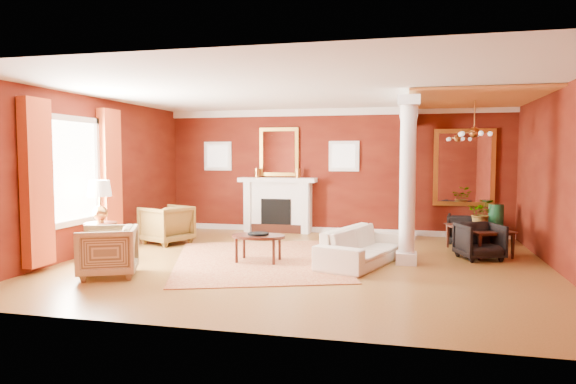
% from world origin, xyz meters
% --- Properties ---
extents(ground, '(8.00, 8.00, 0.00)m').
position_xyz_m(ground, '(0.00, 0.00, 0.00)').
color(ground, brown).
rests_on(ground, ground).
extents(room_shell, '(8.04, 7.04, 2.92)m').
position_xyz_m(room_shell, '(0.00, 0.00, 2.02)').
color(room_shell, '#631D0D').
rests_on(room_shell, ground).
extents(fireplace, '(1.85, 0.42, 1.29)m').
position_xyz_m(fireplace, '(-1.30, 3.32, 0.65)').
color(fireplace, white).
rests_on(fireplace, ground).
extents(overmantel_mirror, '(0.95, 0.07, 1.15)m').
position_xyz_m(overmantel_mirror, '(-1.30, 3.45, 1.90)').
color(overmantel_mirror, gold).
rests_on(overmantel_mirror, fireplace).
extents(flank_window_left, '(0.70, 0.07, 0.70)m').
position_xyz_m(flank_window_left, '(-2.85, 3.46, 1.80)').
color(flank_window_left, white).
rests_on(flank_window_left, room_shell).
extents(flank_window_right, '(0.70, 0.07, 0.70)m').
position_xyz_m(flank_window_right, '(0.25, 3.46, 1.80)').
color(flank_window_right, white).
rests_on(flank_window_right, room_shell).
extents(left_window, '(0.21, 2.55, 2.60)m').
position_xyz_m(left_window, '(-3.89, -0.60, 1.42)').
color(left_window, white).
rests_on(left_window, room_shell).
extents(column_front, '(0.36, 0.36, 2.80)m').
position_xyz_m(column_front, '(1.70, 0.30, 1.43)').
color(column_front, white).
rests_on(column_front, ground).
extents(column_back, '(0.36, 0.36, 2.80)m').
position_xyz_m(column_back, '(1.70, 3.00, 1.43)').
color(column_back, white).
rests_on(column_back, ground).
extents(header_beam, '(0.30, 3.20, 0.32)m').
position_xyz_m(header_beam, '(1.70, 1.90, 2.62)').
color(header_beam, white).
rests_on(header_beam, column_front).
extents(amber_ceiling, '(2.30, 3.40, 0.04)m').
position_xyz_m(amber_ceiling, '(2.85, 1.75, 2.87)').
color(amber_ceiling, '#DC8B40').
rests_on(amber_ceiling, room_shell).
extents(dining_mirror, '(1.30, 0.07, 1.70)m').
position_xyz_m(dining_mirror, '(2.90, 3.45, 1.55)').
color(dining_mirror, gold).
rests_on(dining_mirror, room_shell).
extents(chandelier, '(0.60, 0.62, 0.75)m').
position_xyz_m(chandelier, '(2.90, 1.80, 2.25)').
color(chandelier, '#BC813B').
rests_on(chandelier, room_shell).
extents(crown_trim, '(8.00, 0.08, 0.16)m').
position_xyz_m(crown_trim, '(0.00, 3.46, 2.82)').
color(crown_trim, white).
rests_on(crown_trim, room_shell).
extents(base_trim, '(8.00, 0.08, 0.12)m').
position_xyz_m(base_trim, '(0.00, 3.46, 0.06)').
color(base_trim, white).
rests_on(base_trim, ground).
extents(rug, '(3.82, 4.38, 0.01)m').
position_xyz_m(rug, '(-0.82, 0.02, 0.01)').
color(rug, maroon).
rests_on(rug, ground).
extents(sofa, '(1.23, 2.13, 0.80)m').
position_xyz_m(sofa, '(0.98, 0.16, 0.40)').
color(sofa, '#F2E3CC').
rests_on(sofa, ground).
extents(armchair_leopard, '(1.07, 1.10, 0.87)m').
position_xyz_m(armchair_leopard, '(-3.13, 1.22, 0.43)').
color(armchair_leopard, black).
rests_on(armchair_leopard, ground).
extents(armchair_stripe, '(1.03, 1.05, 0.83)m').
position_xyz_m(armchair_stripe, '(-2.67, -1.62, 0.42)').
color(armchair_stripe, '#C9B486').
rests_on(armchair_stripe, ground).
extents(coffee_table, '(0.92, 0.92, 0.47)m').
position_xyz_m(coffee_table, '(-0.76, -0.11, 0.42)').
color(coffee_table, black).
rests_on(coffee_table, ground).
extents(coffee_book, '(0.17, 0.09, 0.24)m').
position_xyz_m(coffee_book, '(-0.80, -0.04, 0.59)').
color(coffee_book, black).
rests_on(coffee_book, coffee_table).
extents(side_table, '(0.56, 0.56, 1.39)m').
position_xyz_m(side_table, '(-3.50, -0.53, 0.92)').
color(side_table, black).
rests_on(side_table, ground).
extents(dining_table, '(0.94, 1.44, 0.76)m').
position_xyz_m(dining_table, '(3.03, 1.64, 0.38)').
color(dining_table, black).
rests_on(dining_table, ground).
extents(dining_chair_near, '(0.86, 0.84, 0.70)m').
position_xyz_m(dining_chair_near, '(2.94, 1.00, 0.35)').
color(dining_chair_near, black).
rests_on(dining_chair_near, ground).
extents(dining_chair_far, '(0.71, 0.68, 0.66)m').
position_xyz_m(dining_chair_far, '(2.85, 2.71, 0.33)').
color(dining_chair_far, black).
rests_on(dining_chair_far, ground).
extents(green_urn, '(0.34, 0.34, 0.81)m').
position_xyz_m(green_urn, '(3.50, 2.90, 0.32)').
color(green_urn, '#164525').
rests_on(green_urn, ground).
extents(potted_plant, '(0.54, 0.58, 0.42)m').
position_xyz_m(potted_plant, '(3.05, 1.65, 0.97)').
color(potted_plant, '#26591E').
rests_on(potted_plant, dining_table).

